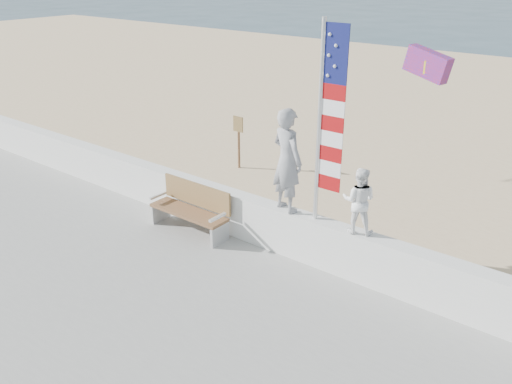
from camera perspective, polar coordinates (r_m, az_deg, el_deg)
ground at (r=9.82m, az=-7.52°, el=-10.29°), size 220.00×220.00×0.00m
sand at (r=16.67m, az=14.87°, el=3.78°), size 90.00×40.00×0.08m
seawall at (r=10.79m, az=-0.18°, el=-2.92°), size 30.00×0.35×0.90m
adult at (r=9.82m, az=3.30°, el=3.33°), size 0.81×0.65×1.94m
child at (r=9.26m, az=10.78°, el=-0.90°), size 0.69×0.61×1.17m
bench at (r=11.24m, az=-6.81°, el=-1.65°), size 1.80×0.57×1.00m
flag at (r=9.14m, az=7.42°, el=7.84°), size 0.50×0.08×3.50m
parafoil_kite at (r=11.16m, az=17.75°, el=12.66°), size 1.01×0.46×0.67m
sign at (r=14.74m, az=-1.85°, el=5.73°), size 0.32×0.07×1.46m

